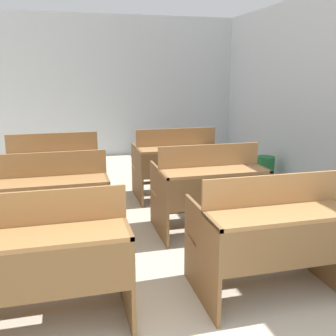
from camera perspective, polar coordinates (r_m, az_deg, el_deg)
name	(u,v)px	position (r m, az deg, el deg)	size (l,w,h in m)	color
wall_back	(96,87)	(8.10, -10.40, 11.45)	(5.82, 0.06, 2.77)	silver
bench_front_left	(45,259)	(2.79, -17.44, -12.44)	(1.10, 0.76, 0.95)	brown
bench_front_right	(270,235)	(3.12, 14.59, -9.38)	(1.10, 0.76, 0.95)	brown
bench_second_left	(50,200)	(3.97, -16.73, -4.49)	(1.10, 0.76, 0.95)	brown
bench_second_right	(209,188)	(4.21, 5.93, -2.91)	(1.10, 0.76, 0.95)	brown
bench_third_left	(54,170)	(5.15, -16.15, -0.29)	(1.10, 0.76, 0.95)	brown
bench_third_right	(176,163)	(5.35, 1.23, 0.77)	(1.10, 0.76, 0.95)	brown
wastepaper_bin	(265,166)	(6.76, 13.90, 0.32)	(0.31, 0.31, 0.32)	#1E6B33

